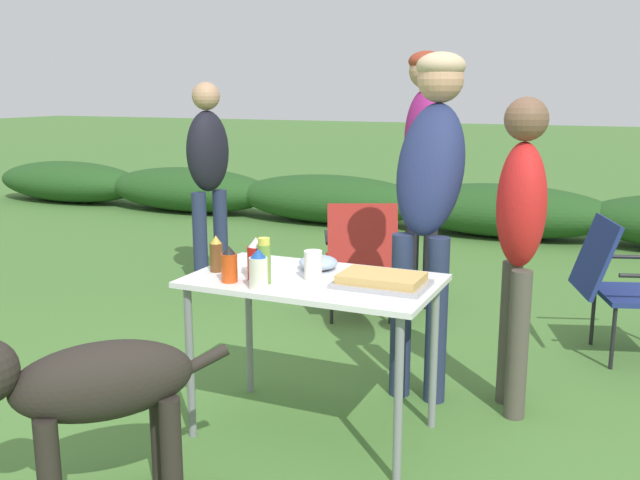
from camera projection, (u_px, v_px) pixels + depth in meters
ground_plane at (314, 431)px, 3.33m from camera, size 60.00×60.00×0.00m
shrub_hedge at (501, 210)px, 7.66m from camera, size 14.40×0.90×0.57m
folding_table at (314, 295)px, 3.19m from camera, size 1.10×0.64×0.74m
food_tray at (382, 281)px, 3.04m from camera, size 0.39×0.26×0.06m
plate_stack at (264, 268)px, 3.31m from camera, size 0.20×0.20×0.02m
mixing_bowl at (318, 263)px, 3.33m from camera, size 0.18×0.18×0.07m
paper_cup_stack at (313, 265)px, 3.14m from camera, size 0.08×0.08×0.13m
hot_sauce_bottle at (229, 265)px, 3.10m from camera, size 0.07×0.07×0.16m
beer_bottle at (216, 254)px, 3.28m from camera, size 0.06×0.06×0.17m
mayo_bottle at (258, 270)px, 2.99m from camera, size 0.08×0.08×0.17m
ketchup_bottle at (256, 259)px, 3.14m from camera, size 0.08×0.08×0.19m
relish_jar at (264, 261)px, 3.08m from camera, size 0.06×0.06×0.20m
standing_person_in_gray_fleece at (430, 178)px, 3.58m from camera, size 0.35×0.50×1.75m
standing_person_in_dark_puffer at (424, 144)px, 5.02m from camera, size 0.39×0.34×1.82m
standing_person_in_navy_coat at (208, 166)px, 5.56m from camera, size 0.38×0.43×1.62m
standing_person_with_beanie at (520, 226)px, 3.37m from camera, size 0.33×0.38×1.53m
dog at (86, 390)px, 2.60m from camera, size 0.76×0.83×0.73m
camp_chair_green_behind_table at (622, 281)px, 4.16m from camera, size 0.71×0.63×0.83m
camp_chair_near_hedge at (361, 254)px, 4.85m from camera, size 0.67×0.73×0.83m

